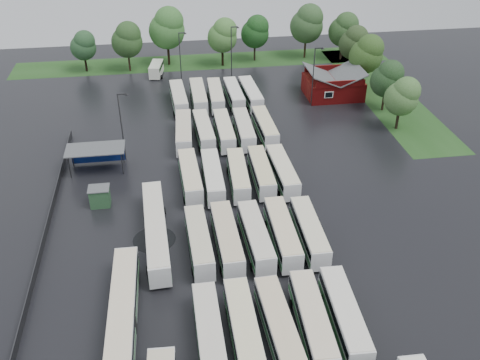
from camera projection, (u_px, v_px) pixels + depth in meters
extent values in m
plane|color=black|center=(238.00, 255.00, 60.98)|extent=(160.00, 160.00, 0.00)
cube|color=maroon|center=(333.00, 87.00, 98.93)|extent=(10.00, 8.00, 3.40)
cube|color=#4C4F51|center=(321.00, 74.00, 97.24)|extent=(5.07, 8.60, 2.19)
cube|color=#4C4F51|center=(347.00, 73.00, 97.86)|extent=(5.07, 8.60, 2.19)
cube|color=maroon|center=(341.00, 84.00, 94.41)|extent=(9.00, 0.20, 1.20)
cube|color=silver|center=(329.00, 95.00, 95.13)|extent=(1.60, 0.12, 1.20)
cylinder|color=#2D2D30|center=(70.00, 167.00, 74.24)|extent=(0.16, 0.16, 3.40)
cylinder|color=#2D2D30|center=(122.00, 164.00, 75.14)|extent=(0.16, 0.16, 3.40)
cylinder|color=#2D2D30|center=(72.00, 156.00, 76.92)|extent=(0.16, 0.16, 3.40)
cylinder|color=#2D2D30|center=(123.00, 153.00, 77.82)|extent=(0.16, 0.16, 3.40)
cube|color=#4C4F51|center=(95.00, 149.00, 75.07)|extent=(8.20, 4.20, 0.15)
cube|color=navy|center=(98.00, 154.00, 77.67)|extent=(7.60, 0.08, 2.60)
cube|color=#264E2C|center=(100.00, 197.00, 68.85)|extent=(2.50, 2.00, 2.50)
cube|color=#4C4F51|center=(98.00, 188.00, 68.15)|extent=(2.70, 2.20, 0.12)
cube|color=#204819|center=(204.00, 62.00, 115.52)|extent=(80.00, 10.00, 0.01)
cube|color=#204819|center=(383.00, 93.00, 101.08)|extent=(10.00, 50.00, 0.01)
cube|color=#2D2D30|center=(47.00, 226.00, 64.59)|extent=(0.10, 50.00, 1.20)
cube|color=silver|center=(209.00, 333.00, 49.05)|extent=(2.34, 10.92, 2.50)
cube|color=black|center=(209.00, 330.00, 48.79)|extent=(2.39, 10.48, 0.80)
cube|color=#32723B|center=(209.00, 338.00, 49.34)|extent=(2.38, 10.70, 0.55)
cube|color=beige|center=(209.00, 323.00, 48.36)|extent=(2.24, 10.59, 0.11)
cylinder|color=black|center=(206.00, 315.00, 52.64)|extent=(2.32, 0.87, 0.87)
cube|color=silver|center=(244.00, 330.00, 49.35)|extent=(2.41, 11.27, 2.58)
cube|color=black|center=(244.00, 326.00, 49.07)|extent=(2.46, 10.82, 0.83)
cube|color=#266C34|center=(244.00, 334.00, 49.65)|extent=(2.45, 11.05, 0.57)
cube|color=beige|center=(244.00, 320.00, 48.64)|extent=(2.31, 10.94, 0.11)
cylinder|color=black|center=(238.00, 311.00, 53.05)|extent=(2.39, 0.90, 0.90)
cube|color=silver|center=(279.00, 326.00, 49.72)|extent=(2.78, 11.18, 2.54)
cube|color=black|center=(279.00, 323.00, 49.45)|extent=(2.82, 10.74, 0.81)
cube|color=#2A6A3B|center=(278.00, 331.00, 50.02)|extent=(2.82, 10.96, 0.56)
cube|color=beige|center=(279.00, 316.00, 49.02)|extent=(2.68, 10.84, 0.11)
cylinder|color=black|center=(271.00, 309.00, 53.37)|extent=(2.36, 0.89, 0.89)
cube|color=silver|center=(312.00, 321.00, 50.24)|extent=(2.81, 11.45, 2.60)
cube|color=black|center=(313.00, 317.00, 49.96)|extent=(2.85, 11.00, 0.83)
cube|color=#247832|center=(312.00, 325.00, 50.55)|extent=(2.85, 11.23, 0.57)
cube|color=beige|center=(313.00, 311.00, 49.52)|extent=(2.70, 11.11, 0.11)
cylinder|color=black|center=(302.00, 303.00, 53.98)|extent=(2.42, 0.91, 0.91)
cube|color=silver|center=(344.00, 316.00, 50.84)|extent=(2.82, 11.31, 2.57)
cube|color=black|center=(345.00, 312.00, 50.57)|extent=(2.85, 10.86, 0.82)
cube|color=#24692E|center=(344.00, 320.00, 51.14)|extent=(2.85, 11.09, 0.57)
cube|color=white|center=(346.00, 306.00, 50.13)|extent=(2.71, 10.97, 0.11)
cylinder|color=black|center=(355.00, 355.00, 48.51)|extent=(2.38, 0.90, 0.90)
cylinder|color=black|center=(332.00, 299.00, 54.53)|extent=(2.38, 0.90, 0.90)
cube|color=silver|center=(199.00, 241.00, 60.43)|extent=(2.64, 10.99, 2.50)
cube|color=black|center=(199.00, 238.00, 60.17)|extent=(2.68, 10.55, 0.80)
cube|color=#366840|center=(199.00, 245.00, 60.73)|extent=(2.68, 10.77, 0.55)
cube|color=beige|center=(199.00, 232.00, 59.75)|extent=(2.54, 10.66, 0.11)
cylinder|color=black|center=(202.00, 270.00, 58.17)|extent=(2.32, 0.87, 0.87)
cylinder|color=black|center=(197.00, 232.00, 64.03)|extent=(2.32, 0.87, 0.87)
cube|color=silver|center=(227.00, 239.00, 60.71)|extent=(2.65, 11.49, 2.62)
cube|color=black|center=(227.00, 235.00, 60.44)|extent=(2.69, 11.04, 0.84)
cube|color=#367341|center=(227.00, 243.00, 61.02)|extent=(2.69, 11.27, 0.58)
cube|color=beige|center=(227.00, 229.00, 59.99)|extent=(2.54, 11.15, 0.11)
cylinder|color=black|center=(231.00, 269.00, 58.34)|extent=(2.43, 0.92, 0.92)
cylinder|color=black|center=(223.00, 229.00, 64.48)|extent=(2.43, 0.92, 0.92)
cube|color=silver|center=(256.00, 237.00, 61.11)|extent=(2.70, 11.19, 2.55)
cube|color=black|center=(256.00, 233.00, 60.84)|extent=(2.74, 10.75, 0.82)
cube|color=#227430|center=(256.00, 241.00, 61.41)|extent=(2.74, 10.97, 0.56)
cube|color=beige|center=(256.00, 228.00, 60.41)|extent=(2.60, 10.86, 0.11)
cylinder|color=black|center=(261.00, 266.00, 58.80)|extent=(2.36, 0.89, 0.89)
cylinder|color=black|center=(250.00, 227.00, 64.77)|extent=(2.36, 0.89, 0.89)
cube|color=silver|center=(282.00, 233.00, 61.62)|extent=(2.46, 11.36, 2.60)
cube|color=black|center=(283.00, 230.00, 61.34)|extent=(2.51, 10.91, 0.83)
cube|color=#2A703C|center=(282.00, 237.00, 61.92)|extent=(2.51, 11.13, 0.57)
cube|color=beige|center=(283.00, 224.00, 60.90)|extent=(2.36, 11.02, 0.11)
cylinder|color=black|center=(289.00, 262.00, 59.27)|extent=(2.41, 0.91, 0.91)
cylinder|color=black|center=(276.00, 224.00, 65.35)|extent=(2.41, 0.91, 0.91)
cube|color=silver|center=(309.00, 232.00, 61.96)|extent=(2.48, 11.04, 2.52)
cube|color=black|center=(310.00, 228.00, 61.69)|extent=(2.53, 10.60, 0.81)
cube|color=#376E42|center=(309.00, 235.00, 62.26)|extent=(2.52, 10.82, 0.55)
cube|color=beige|center=(310.00, 223.00, 61.27)|extent=(2.38, 10.71, 0.11)
cylinder|color=black|center=(317.00, 260.00, 59.68)|extent=(2.34, 0.88, 0.88)
cylinder|color=black|center=(301.00, 222.00, 65.58)|extent=(2.34, 0.88, 0.88)
cube|color=silver|center=(190.00, 177.00, 72.16)|extent=(2.73, 11.31, 2.57)
cube|color=black|center=(190.00, 173.00, 71.89)|extent=(2.77, 10.86, 0.82)
cube|color=#327A3F|center=(190.00, 180.00, 72.47)|extent=(2.77, 11.09, 0.57)
cube|color=beige|center=(190.00, 168.00, 71.46)|extent=(2.62, 10.97, 0.11)
cylinder|color=black|center=(193.00, 199.00, 69.84)|extent=(2.39, 0.90, 0.90)
cylinder|color=black|center=(189.00, 171.00, 75.86)|extent=(2.39, 0.90, 0.90)
cube|color=silver|center=(213.00, 177.00, 72.15)|extent=(2.45, 11.22, 2.57)
cube|color=black|center=(213.00, 174.00, 71.87)|extent=(2.50, 10.77, 0.82)
cube|color=#3C7C47|center=(213.00, 180.00, 72.45)|extent=(2.49, 11.00, 0.56)
cube|color=white|center=(212.00, 168.00, 71.44)|extent=(2.35, 10.88, 0.11)
cylinder|color=black|center=(216.00, 199.00, 69.83)|extent=(2.38, 0.90, 0.90)
cylinder|color=black|center=(210.00, 171.00, 75.83)|extent=(2.38, 0.90, 0.90)
cube|color=silver|center=(238.00, 175.00, 72.62)|extent=(2.74, 10.94, 2.49)
cube|color=black|center=(238.00, 172.00, 72.35)|extent=(2.77, 10.51, 0.80)
cube|color=#257337|center=(238.00, 179.00, 72.91)|extent=(2.77, 10.73, 0.55)
cube|color=beige|center=(238.00, 167.00, 71.93)|extent=(2.63, 10.61, 0.11)
cylinder|color=black|center=(242.00, 197.00, 70.37)|extent=(2.31, 0.87, 0.87)
cylinder|color=black|center=(235.00, 170.00, 76.19)|extent=(2.31, 0.87, 0.87)
cube|color=silver|center=(261.00, 172.00, 73.27)|extent=(2.39, 10.89, 2.49)
cube|color=black|center=(261.00, 169.00, 73.01)|extent=(2.44, 10.45, 0.80)
cube|color=#377C42|center=(261.00, 176.00, 73.56)|extent=(2.44, 10.67, 0.55)
cube|color=beige|center=(261.00, 164.00, 72.59)|extent=(2.30, 10.56, 0.11)
cylinder|color=black|center=(266.00, 194.00, 71.02)|extent=(2.31, 0.87, 0.87)
cylinder|color=black|center=(257.00, 167.00, 76.85)|extent=(2.31, 0.87, 0.87)
cube|color=silver|center=(282.00, 172.00, 73.34)|extent=(2.58, 11.18, 2.55)
cube|color=black|center=(282.00, 168.00, 73.07)|extent=(2.63, 10.74, 0.82)
cube|color=#2E6839|center=(282.00, 175.00, 73.64)|extent=(2.62, 10.96, 0.56)
cube|color=#F0E5BF|center=(283.00, 163.00, 72.64)|extent=(2.48, 10.85, 0.11)
cylinder|color=black|center=(288.00, 193.00, 71.03)|extent=(2.37, 0.89, 0.89)
cylinder|color=black|center=(277.00, 166.00, 77.00)|extent=(2.37, 0.89, 0.89)
cube|color=silver|center=(184.00, 132.00, 83.28)|extent=(2.95, 11.50, 2.61)
cube|color=black|center=(184.00, 129.00, 83.00)|extent=(2.98, 11.05, 0.84)
cube|color=#326E3E|center=(184.00, 136.00, 83.58)|extent=(2.98, 11.27, 0.57)
cube|color=beige|center=(183.00, 124.00, 82.56)|extent=(2.83, 11.15, 0.11)
cylinder|color=black|center=(186.00, 151.00, 80.92)|extent=(2.42, 0.91, 0.91)
cylinder|color=black|center=(183.00, 129.00, 87.03)|extent=(2.42, 0.91, 0.91)
cube|color=silver|center=(204.00, 131.00, 83.85)|extent=(2.70, 10.99, 2.50)
cube|color=black|center=(204.00, 128.00, 83.59)|extent=(2.74, 10.55, 0.80)
cube|color=#357944|center=(204.00, 134.00, 84.14)|extent=(2.74, 10.77, 0.55)
cube|color=beige|center=(204.00, 123.00, 83.16)|extent=(2.60, 10.66, 0.11)
cylinder|color=black|center=(206.00, 148.00, 81.59)|extent=(2.32, 0.87, 0.87)
cylinder|color=black|center=(202.00, 128.00, 87.44)|extent=(2.32, 0.87, 0.87)
cube|color=silver|center=(224.00, 131.00, 83.85)|extent=(2.35, 11.05, 2.53)
cube|color=black|center=(224.00, 128.00, 83.58)|extent=(2.40, 10.60, 0.81)
cube|color=#267B32|center=(224.00, 134.00, 84.15)|extent=(2.39, 10.83, 0.56)
cube|color=#F2E4C0|center=(224.00, 123.00, 83.15)|extent=(2.25, 10.71, 0.11)
cylinder|color=black|center=(227.00, 148.00, 81.56)|extent=(2.35, 0.88, 0.88)
cylinder|color=black|center=(222.00, 128.00, 87.48)|extent=(2.35, 0.88, 0.88)
cube|color=silver|center=(244.00, 129.00, 84.25)|extent=(2.47, 11.08, 2.53)
cube|color=black|center=(244.00, 126.00, 83.98)|extent=(2.52, 10.64, 0.81)
cube|color=#31743B|center=(244.00, 133.00, 84.55)|extent=(2.52, 10.86, 0.56)
cube|color=beige|center=(244.00, 122.00, 83.55)|extent=(2.38, 10.75, 0.11)
cylinder|color=black|center=(247.00, 147.00, 81.96)|extent=(2.35, 0.88, 0.88)
cylinder|color=black|center=(241.00, 127.00, 87.89)|extent=(2.35, 0.88, 0.88)
cube|color=silver|center=(265.00, 127.00, 84.98)|extent=(2.52, 10.97, 2.50)
cube|color=black|center=(265.00, 124.00, 84.72)|extent=(2.56, 10.54, 0.80)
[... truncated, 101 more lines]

